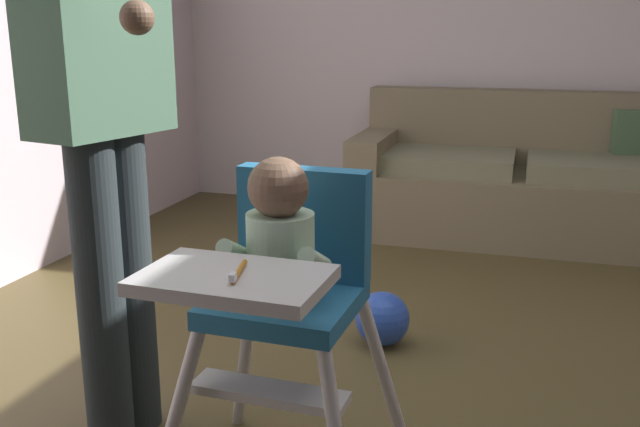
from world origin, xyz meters
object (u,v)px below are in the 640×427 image
object	(u,v)px
high_chair	(283,271)
adult_standing	(104,118)
couch	(521,181)
toy_ball	(382,319)

from	to	relation	value
high_chair	adult_standing	world-z (taller)	adult_standing
high_chair	couch	bearing A→B (deg)	171.27
adult_standing	high_chair	bearing A→B (deg)	-0.55
high_chair	toy_ball	world-z (taller)	high_chair
high_chair	toy_ball	xyz separation A→B (m)	(0.06, 1.00, -0.53)
couch	high_chair	world-z (taller)	high_chair
high_chair	adult_standing	bearing A→B (deg)	-101.59
couch	adult_standing	bearing A→B (deg)	-22.63
couch	adult_standing	xyz separation A→B (m)	(-1.11, -2.67, 0.66)
adult_standing	toy_ball	xyz separation A→B (m)	(0.64, 0.86, -0.88)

